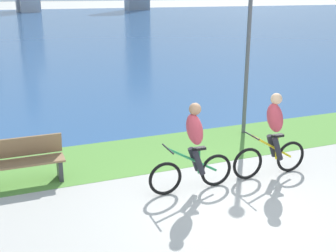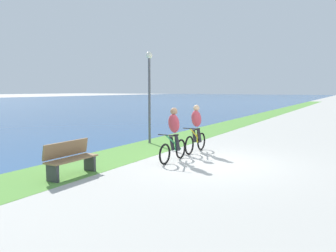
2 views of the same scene
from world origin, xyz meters
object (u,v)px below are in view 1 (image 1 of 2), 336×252
cyclist_lead (194,148)px  cyclist_trailing (273,136)px  lamppost_tall (249,37)px  bench_near_path (24,161)px

cyclist_lead → cyclist_trailing: size_ratio=0.99×
lamppost_tall → bench_near_path: bearing=-168.7°
cyclist_lead → lamppost_tall: 4.06m
cyclist_trailing → bench_near_path: bearing=162.7°
bench_near_path → lamppost_tall: size_ratio=0.40×
cyclist_lead → bench_near_path: bearing=152.9°
cyclist_trailing → bench_near_path: size_ratio=1.13×
cyclist_lead → cyclist_trailing: (1.74, 0.04, 0.00)m
cyclist_trailing → lamppost_tall: (0.92, 2.55, 1.64)m
cyclist_lead → bench_near_path: cyclist_lead is taller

